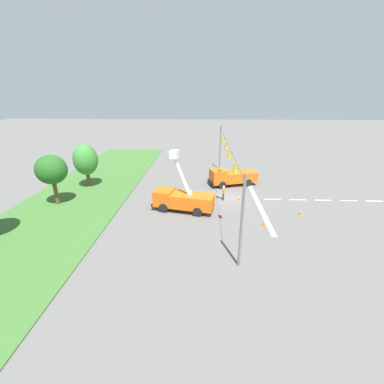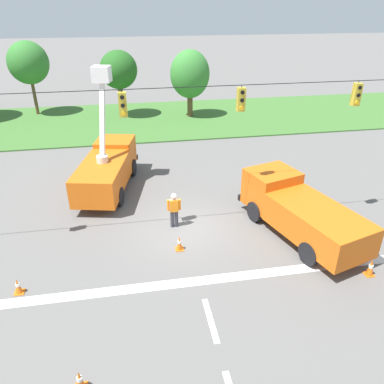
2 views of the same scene
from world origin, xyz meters
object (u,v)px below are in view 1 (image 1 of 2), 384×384
Objects in this scene: road_worker at (224,192)px; utility_truck_support_near at (232,177)px; tree_east at (86,160)px; traffic_cone_near_bucket at (234,174)px; tree_centre at (51,170)px; traffic_cone_mid_right at (239,198)px; traffic_cone_mid_left at (253,179)px; traffic_cone_foreground_left at (300,212)px; utility_truck_bucket_lift at (183,199)px; traffic_cone_foreground_right at (295,176)px; traffic_cone_lane_edge_a at (264,223)px.

utility_truck_support_near is at bearing -15.61° from road_worker.
tree_east is 21.51m from traffic_cone_near_bucket.
tree_centre is 21.49m from traffic_cone_mid_right.
traffic_cone_mid_right is 9.70m from traffic_cone_near_bucket.
traffic_cone_foreground_left is at bearing -164.42° from traffic_cone_mid_left.
traffic_cone_near_bucket is at bearing -11.16° from utility_truck_support_near.
utility_truck_bucket_lift is 7.30m from traffic_cone_mid_right.
traffic_cone_foreground_right is 0.98× the size of traffic_cone_near_bucket.
tree_east is at bearing 78.99° from traffic_cone_mid_right.
traffic_cone_mid_left is (10.79, 3.01, 0.03)m from traffic_cone_foreground_left.
utility_truck_bucket_lift is at bearing 151.30° from traffic_cone_near_bucket.
traffic_cone_mid_left is at bearing -63.83° from utility_truck_support_near.
road_worker is 2.42× the size of traffic_cone_mid_left.
traffic_cone_mid_right reaches higher than traffic_cone_near_bucket.
utility_truck_bucket_lift is 9.51× the size of traffic_cone_mid_left.
tree_east is 23.38m from traffic_cone_mid_left.
utility_truck_bucket_lift is 10.35× the size of traffic_cone_mid_right.
utility_truck_support_near is 11.17m from traffic_cone_foreground_left.
traffic_cone_lane_edge_a is at bearing -100.08° from tree_centre.
traffic_cone_mid_left reaches higher than traffic_cone_foreground_right.
utility_truck_bucket_lift is 0.99× the size of utility_truck_support_near.
traffic_cone_mid_left is 7.72m from traffic_cone_mid_right.
traffic_cone_mid_right is (3.66, 5.98, -0.01)m from traffic_cone_foreground_left.
traffic_cone_foreground_right is at bearing -27.68° from traffic_cone_lane_edge_a.
tree_east is at bearing 73.78° from traffic_cone_foreground_left.
utility_truck_bucket_lift is at bearing 144.35° from utility_truck_support_near.
traffic_cone_lane_edge_a is (-15.14, 7.94, 0.01)m from traffic_cone_foreground_right.
road_worker is 2.75× the size of traffic_cone_lane_edge_a.
road_worker is at bearing 145.75° from traffic_cone_mid_left.
traffic_cone_mid_right is (-3.88, -19.93, -3.46)m from tree_east.
utility_truck_bucket_lift is at bearing 68.95° from traffic_cone_lane_edge_a.
tree_east reaches higher than traffic_cone_mid_left.
tree_centre is 0.99× the size of tree_east.
traffic_cone_foreground_left is at bearing 164.00° from traffic_cone_foreground_right.
road_worker is 2.79× the size of traffic_cone_near_bucket.
road_worker reaches higher than traffic_cone_near_bucket.
traffic_cone_near_bucket is (11.90, -21.52, -3.84)m from tree_centre.
traffic_cone_mid_right is at bearing 157.41° from traffic_cone_mid_left.
utility_truck_bucket_lift is at bearing -93.52° from tree_centre.
utility_truck_support_near is at bearing -85.24° from tree_east.
traffic_cone_lane_edge_a is (-2.59, 4.34, -0.02)m from traffic_cone_foreground_left.
tree_centre is at bearing 96.00° from traffic_cone_mid_right.
traffic_cone_foreground_right is 9.13m from traffic_cone_near_bucket.
traffic_cone_foreground_right is 0.92× the size of traffic_cone_mid_right.
traffic_cone_foreground_right is (5.02, -29.51, -3.49)m from tree_east.
tree_east reaches higher than utility_truck_support_near.
traffic_cone_lane_edge_a reaches higher than traffic_cone_near_bucket.
tree_centre is 3.29× the size of road_worker.
traffic_cone_mid_right is (-0.03, -1.87, -0.67)m from road_worker.
tree_east is 27.20m from traffic_cone_foreground_left.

